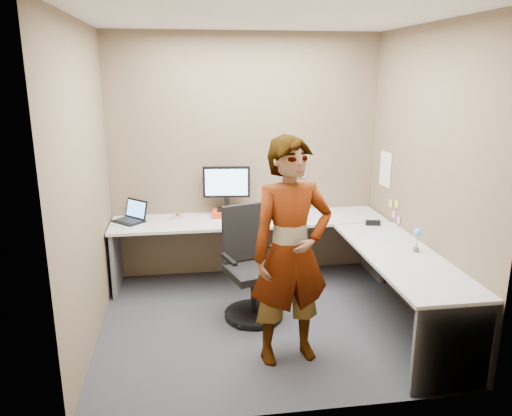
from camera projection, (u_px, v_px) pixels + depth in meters
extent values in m
plane|color=#29282E|center=(263.00, 322.00, 4.70)|extent=(3.00, 3.00, 0.00)
plane|color=brown|center=(245.00, 158.00, 5.58)|extent=(3.00, 0.00, 3.00)
plane|color=brown|center=(426.00, 177.00, 4.55)|extent=(0.00, 2.70, 2.70)
plane|color=brown|center=(85.00, 188.00, 4.13)|extent=(0.00, 2.70, 2.70)
plane|color=white|center=(265.00, 17.00, 3.98)|extent=(3.00, 3.00, 0.00)
cube|color=#B6B6B6|center=(249.00, 220.00, 5.44)|extent=(2.96, 0.65, 0.03)
cube|color=#B6B6B6|center=(402.00, 257.00, 4.36)|extent=(0.65, 1.91, 0.03)
cube|color=#59595B|center=(116.00, 258.00, 5.33)|extent=(0.04, 0.60, 0.70)
cube|color=#59595B|center=(373.00, 245.00, 5.74)|extent=(0.04, 0.60, 0.70)
cube|color=#59595B|center=(452.00, 349.00, 3.59)|extent=(0.60, 0.04, 0.70)
cube|color=red|center=(227.00, 213.00, 5.53)|extent=(0.35, 0.27, 0.06)
cube|color=black|center=(227.00, 210.00, 5.52)|extent=(0.23, 0.17, 0.02)
cube|color=black|center=(227.00, 203.00, 5.52)|extent=(0.06, 0.05, 0.13)
cube|color=black|center=(226.00, 182.00, 5.46)|extent=(0.52, 0.10, 0.34)
cube|color=#8EBFF6|center=(226.00, 182.00, 5.44)|extent=(0.46, 0.06, 0.29)
cube|color=black|center=(129.00, 221.00, 5.32)|extent=(0.38, 0.38, 0.02)
cube|color=black|center=(136.00, 209.00, 5.37)|extent=(0.27, 0.26, 0.20)
cube|color=#498FE7|center=(136.00, 209.00, 5.37)|extent=(0.23, 0.23, 0.16)
cube|color=#B7B7BC|center=(178.00, 217.00, 5.41)|extent=(0.12, 0.08, 0.04)
sphere|color=#AC1B0B|center=(178.00, 215.00, 5.39)|extent=(0.04, 0.04, 0.04)
cone|color=white|center=(271.00, 218.00, 5.36)|extent=(0.10, 0.10, 0.06)
cube|color=black|center=(373.00, 223.00, 5.20)|extent=(0.15, 0.07, 0.05)
cylinder|color=brown|center=(416.00, 250.00, 4.44)|extent=(0.05, 0.05, 0.04)
cylinder|color=#338C3F|center=(417.00, 240.00, 4.41)|extent=(0.01, 0.01, 0.14)
sphere|color=#40B5E4|center=(418.00, 232.00, 4.39)|extent=(0.07, 0.07, 0.07)
cube|color=#846BB7|center=(293.00, 161.00, 5.66)|extent=(0.30, 0.01, 0.40)
cube|color=white|center=(385.00, 169.00, 5.43)|extent=(0.01, 0.28, 0.38)
cube|color=#F2E059|center=(397.00, 204.00, 5.18)|extent=(0.01, 0.07, 0.07)
cube|color=pink|center=(394.00, 215.00, 5.26)|extent=(0.01, 0.07, 0.07)
cube|color=pink|center=(398.00, 220.00, 5.15)|extent=(0.01, 0.07, 0.07)
cube|color=#F2E059|center=(391.00, 203.00, 5.33)|extent=(0.01, 0.07, 0.07)
cylinder|color=black|center=(254.00, 314.00, 4.78)|extent=(0.56, 0.56, 0.04)
cylinder|color=black|center=(254.00, 293.00, 4.72)|extent=(0.06, 0.06, 0.40)
cube|color=black|center=(254.00, 272.00, 4.66)|extent=(0.57, 0.57, 0.07)
cube|color=black|center=(244.00, 232.00, 4.77)|extent=(0.43, 0.18, 0.55)
cube|color=black|center=(229.00, 259.00, 4.51)|extent=(0.13, 0.30, 0.03)
cube|color=black|center=(278.00, 251.00, 4.72)|extent=(0.13, 0.30, 0.03)
imported|color=#999399|center=(291.00, 252.00, 3.90)|extent=(0.73, 0.54, 1.83)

